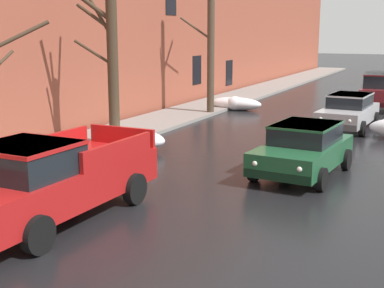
# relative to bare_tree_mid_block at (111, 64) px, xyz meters

# --- Properties ---
(left_sidewalk_slab) EXTENTS (2.75, 80.00, 0.14)m
(left_sidewalk_slab) POSITION_rel_bare_tree_mid_block_xyz_m (-1.03, 3.16, -2.75)
(left_sidewalk_slab) COLOR gray
(left_sidewalk_slab) RESTS_ON ground
(snow_bank_near_corner_left) EXTENTS (2.70, 0.99, 0.71)m
(snow_bank_near_corner_left) POSITION_rel_bare_tree_mid_block_xyz_m (0.65, 10.15, -2.49)
(snow_bank_near_corner_left) COLOR white
(snow_bank_near_corner_left) RESTS_ON ground
(snow_bank_mid_block_left) EXTENTS (2.79, 1.41, 0.71)m
(snow_bank_mid_block_left) POSITION_rel_bare_tree_mid_block_xyz_m (0.57, -0.03, -2.46)
(snow_bank_mid_block_left) COLOR white
(snow_bank_mid_block_left) RESTS_ON ground
(bare_tree_mid_block) EXTENTS (1.62, 1.23, 5.32)m
(bare_tree_mid_block) POSITION_rel_bare_tree_mid_block_xyz_m (0.00, 0.00, 0.00)
(bare_tree_mid_block) COLOR #423323
(bare_tree_mid_block) RESTS_ON ground
(bare_tree_far_down_block) EXTENTS (2.79, 1.75, 7.36)m
(bare_tree_far_down_block) POSITION_rel_bare_tree_mid_block_xyz_m (0.07, 8.18, 0.96)
(bare_tree_far_down_block) COLOR #4C3D2D
(bare_tree_far_down_block) RESTS_ON ground
(pickup_truck_red_approaching_near_lane) EXTENTS (2.28, 5.37, 1.76)m
(pickup_truck_red_approaching_near_lane) POSITION_rel_bare_tree_mid_block_xyz_m (2.90, -6.65, -1.93)
(pickup_truck_red_approaching_near_lane) COLOR red
(pickup_truck_red_approaching_near_lane) RESTS_ON ground
(sedan_green_parked_kerbside_close) EXTENTS (2.22, 4.07, 1.42)m
(sedan_green_parked_kerbside_close) POSITION_rel_bare_tree_mid_block_xyz_m (6.77, -0.78, -2.06)
(sedan_green_parked_kerbside_close) COLOR #1E5633
(sedan_green_parked_kerbside_close) RESTS_ON ground
(sedan_silver_parked_kerbside_mid) EXTENTS (2.08, 4.33, 1.42)m
(sedan_silver_parked_kerbside_mid) POSITION_rel_bare_tree_mid_block_xyz_m (6.67, 7.05, -2.06)
(sedan_silver_parked_kerbside_mid) COLOR #B7B7BC
(sedan_silver_parked_kerbside_mid) RESTS_ON ground
(suv_maroon_parked_far_down_block) EXTENTS (2.38, 4.88, 1.82)m
(suv_maroon_parked_far_down_block) POSITION_rel_bare_tree_mid_block_xyz_m (7.10, 13.94, -1.83)
(suv_maroon_parked_far_down_block) COLOR maroon
(suv_maroon_parked_far_down_block) RESTS_ON ground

